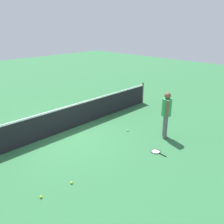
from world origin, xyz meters
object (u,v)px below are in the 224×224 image
Objects in this scene: tennis_ball_baseline at (128,130)px; player_near_side at (166,111)px; tennis_ball_by_net at (41,197)px; tennis_ball_near_player at (72,183)px; tennis_racket_near_player at (156,152)px.

player_near_side is at bearing -67.19° from tennis_ball_baseline.
player_near_side is 4.96m from tennis_ball_by_net.
tennis_racket_near_player is at bearing -12.65° from tennis_ball_near_player.
tennis_ball_near_player is 1.00× the size of tennis_ball_baseline.
tennis_ball_by_net is at bearing 168.88° from tennis_racket_near_player.
tennis_ball_baseline is (0.57, 1.71, 0.02)m from tennis_racket_near_player.
tennis_ball_near_player is at bearing -5.73° from tennis_ball_by_net.
tennis_racket_near_player is 9.03× the size of tennis_ball_near_player.
tennis_ball_near_player and tennis_ball_baseline have the same top height.
tennis_ball_baseline is at bearing 112.81° from player_near_side.
player_near_side is at bearing -3.79° from tennis_ball_by_net.
tennis_ball_baseline is at bearing 12.80° from tennis_ball_by_net.
tennis_racket_near_player is at bearing -159.59° from player_near_side.
player_near_side reaches higher than tennis_ball_baseline.
player_near_side is 25.76× the size of tennis_ball_baseline.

